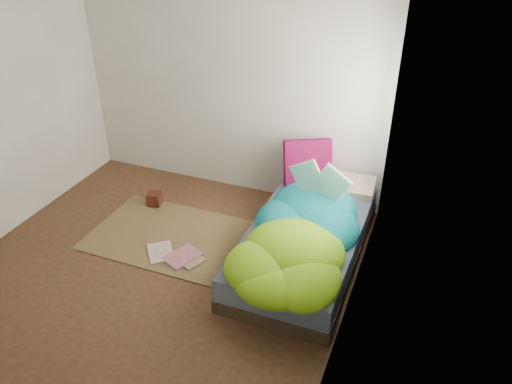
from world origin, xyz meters
TOP-DOWN VIEW (x-y plane):
  - ground at (0.00, 0.00)m, footprint 3.50×3.50m
  - room_walls at (0.01, 0.01)m, footprint 3.54×3.54m
  - bed at (1.22, 0.72)m, footprint 1.00×2.00m
  - duvet at (1.22, 0.50)m, footprint 0.96×1.84m
  - rug at (-0.15, 0.55)m, footprint 1.60×1.10m
  - pillow_floral at (1.44, 1.54)m, footprint 0.54×0.35m
  - pillow_magenta at (0.99, 1.53)m, footprint 0.51×0.36m
  - open_book at (1.26, 0.96)m, footprint 0.50×0.19m
  - wooden_box at (-0.62, 1.01)m, footprint 0.17×0.17m
  - floor_book_a at (-0.18, 0.18)m, footprint 0.38×0.39m
  - floor_book_b at (0.03, 0.31)m, footprint 0.36×0.40m
  - floor_book_c at (0.16, 0.17)m, footprint 0.36×0.32m

SIDE VIEW (x-z plane):
  - ground at x=0.00m, z-range 0.00..0.00m
  - rug at x=-0.15m, z-range 0.00..0.01m
  - floor_book_c at x=0.16m, z-range 0.01..0.03m
  - floor_book_a at x=-0.18m, z-range 0.01..0.04m
  - floor_book_b at x=0.03m, z-range 0.01..0.04m
  - wooden_box at x=-0.62m, z-range 0.01..0.15m
  - bed at x=1.22m, z-range 0.00..0.34m
  - pillow_floral at x=1.44m, z-range 0.34..0.46m
  - duvet at x=1.22m, z-range 0.34..0.68m
  - pillow_magenta at x=0.99m, z-range 0.34..0.83m
  - open_book at x=1.26m, z-range 0.68..0.98m
  - room_walls at x=0.01m, z-range 0.32..2.94m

